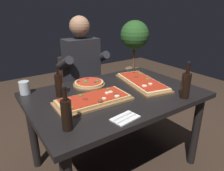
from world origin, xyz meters
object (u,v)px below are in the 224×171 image
at_px(dining_table, 115,103).
at_px(seated_diner, 84,70).
at_px(diner_chair, 80,88).
at_px(pizza_rectangular_left, 142,82).
at_px(vinegar_bottle_green, 67,114).
at_px(potted_plant_corner, 134,44).
at_px(wine_bottle_dark, 186,85).
at_px(pizza_rectangular_front, 93,100).
at_px(pizza_round_far, 89,83).
at_px(tumbler_near_camera, 25,88).
at_px(oil_bottle_amber, 59,85).

distance_m(dining_table, seated_diner, 0.75).
distance_m(dining_table, diner_chair, 0.87).
relative_size(pizza_rectangular_left, vinegar_bottle_green, 2.40).
distance_m(pizza_rectangular_left, potted_plant_corner, 1.89).
height_order(wine_bottle_dark, vinegar_bottle_green, wine_bottle_dark).
xyz_separation_m(pizza_rectangular_front, diner_chair, (0.32, 0.91, -0.27)).
relative_size(pizza_round_far, vinegar_bottle_green, 1.07).
xyz_separation_m(vinegar_bottle_green, tumbler_near_camera, (-0.08, 0.70, -0.06)).
height_order(pizza_rectangular_front, oil_bottle_amber, oil_bottle_amber).
xyz_separation_m(wine_bottle_dark, potted_plant_corner, (1.10, 1.91, -0.05)).
distance_m(dining_table, tumbler_near_camera, 0.76).
height_order(vinegar_bottle_green, potted_plant_corner, potted_plant_corner).
height_order(oil_bottle_amber, vinegar_bottle_green, vinegar_bottle_green).
xyz_separation_m(oil_bottle_amber, tumbler_near_camera, (-0.22, 0.21, -0.05)).
distance_m(dining_table, vinegar_bottle_green, 0.65).
xyz_separation_m(pizza_rectangular_left, oil_bottle_amber, (-0.73, 0.16, 0.08)).
xyz_separation_m(wine_bottle_dark, seated_diner, (-0.32, 1.12, -0.11)).
bearing_deg(pizza_round_far, pizza_rectangular_left, -29.86).
distance_m(pizza_rectangular_front, seated_diner, 0.85).
bearing_deg(potted_plant_corner, pizza_rectangular_left, -128.04).
xyz_separation_m(oil_bottle_amber, vinegar_bottle_green, (-0.14, -0.49, 0.01)).
bearing_deg(pizza_round_far, pizza_rectangular_front, -113.10).
distance_m(pizza_rectangular_left, pizza_round_far, 0.49).
bearing_deg(dining_table, potted_plant_corner, 45.64).
bearing_deg(wine_bottle_dark, pizza_rectangular_left, 99.25).
relative_size(dining_table, pizza_round_far, 4.83).
bearing_deg(wine_bottle_dark, pizza_rectangular_front, 152.25).
height_order(dining_table, wine_bottle_dark, wine_bottle_dark).
distance_m(pizza_round_far, wine_bottle_dark, 0.83).
bearing_deg(pizza_rectangular_front, dining_table, 12.46).
xyz_separation_m(pizza_round_far, vinegar_bottle_green, (-0.45, -0.57, 0.08)).
bearing_deg(diner_chair, wine_bottle_dark, -75.75).
height_order(tumbler_near_camera, diner_chair, diner_chair).
distance_m(oil_bottle_amber, tumbler_near_camera, 0.31).
height_order(diner_chair, potted_plant_corner, potted_plant_corner).
height_order(pizza_round_far, seated_diner, seated_diner).
height_order(pizza_rectangular_left, wine_bottle_dark, wine_bottle_dark).
relative_size(wine_bottle_dark, oil_bottle_amber, 1.14).
distance_m(wine_bottle_dark, potted_plant_corner, 2.21).
distance_m(wine_bottle_dark, seated_diner, 1.17).
bearing_deg(tumbler_near_camera, diner_chair, 32.47).
relative_size(pizza_rectangular_front, pizza_round_far, 2.01).
relative_size(dining_table, oil_bottle_amber, 5.49).
distance_m(pizza_round_far, vinegar_bottle_green, 0.73).
bearing_deg(pizza_round_far, diner_chair, 72.91).
relative_size(dining_table, diner_chair, 1.61).
relative_size(pizza_rectangular_front, tumbler_near_camera, 5.46).
relative_size(wine_bottle_dark, vinegar_bottle_green, 1.08).
bearing_deg(pizza_rectangular_front, vinegar_bottle_green, -142.35).
relative_size(pizza_rectangular_left, pizza_round_far, 2.25).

